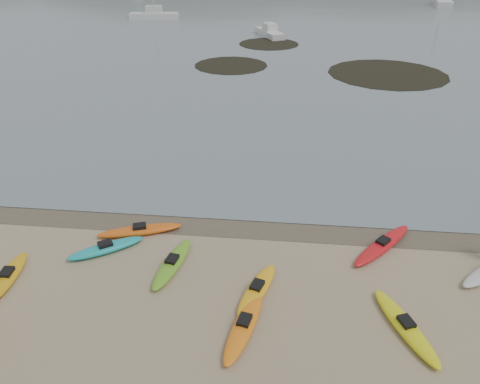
# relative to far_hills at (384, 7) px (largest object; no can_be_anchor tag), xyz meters

# --- Properties ---
(ground) EXTENTS (600.00, 600.00, 0.00)m
(ground) POSITION_rel_far_hills_xyz_m (-39.38, -193.97, 15.93)
(ground) COLOR tan
(ground) RESTS_ON ground
(wet_sand) EXTENTS (60.00, 60.00, 0.00)m
(wet_sand) POSITION_rel_far_hills_xyz_m (-39.38, -194.27, 15.93)
(wet_sand) COLOR brown
(wet_sand) RESTS_ON ground
(kayaks) EXTENTS (23.58, 8.69, 0.34)m
(kayaks) POSITION_rel_far_hills_xyz_m (-39.78, -197.80, 16.10)
(kayaks) COLOR red
(kayaks) RESTS_ON ground
(kelp_mats) EXTENTS (23.65, 20.73, 0.04)m
(kelp_mats) POSITION_rel_far_hills_xyz_m (-34.56, -164.81, 15.96)
(kelp_mats) COLOR black
(kelp_mats) RESTS_ON water
(far_hills) EXTENTS (550.00, 135.00, 80.00)m
(far_hills) POSITION_rel_far_hills_xyz_m (0.00, 0.00, 0.00)
(far_hills) COLOR #384235
(far_hills) RESTS_ON ground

